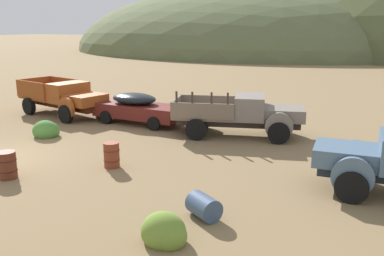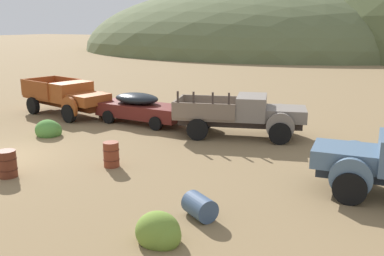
% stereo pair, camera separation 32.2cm
% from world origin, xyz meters
% --- Properties ---
extents(hill_far_right, '(79.49, 75.75, 26.03)m').
position_xyz_m(hill_far_right, '(-11.52, 78.43, 0.00)').
color(hill_far_right, '#56603D').
rests_on(hill_far_right, ground).
extents(truck_oxide_orange, '(5.97, 3.45, 1.91)m').
position_xyz_m(truck_oxide_orange, '(-2.92, 7.40, 1.01)').
color(truck_oxide_orange, '#51220D').
rests_on(truck_oxide_orange, ground).
extents(car_oxblood, '(5.12, 2.13, 1.57)m').
position_xyz_m(car_oxblood, '(1.81, 7.57, 0.82)').
color(car_oxblood, maroon).
rests_on(car_oxblood, ground).
extents(truck_primer_gray, '(6.20, 3.71, 2.16)m').
position_xyz_m(truck_primer_gray, '(7.49, 7.62, 1.00)').
color(truck_primer_gray, '#3D322D').
rests_on(truck_primer_gray, ground).
extents(oil_drum_foreground, '(1.09, 1.01, 0.64)m').
position_xyz_m(oil_drum_foreground, '(9.16, -0.97, 0.32)').
color(oil_drum_foreground, '#384C6B').
rests_on(oil_drum_foreground, ground).
extents(oil_drum_by_truck, '(0.66, 0.66, 0.92)m').
position_xyz_m(oil_drum_by_truck, '(2.03, -1.11, 0.46)').
color(oil_drum_by_truck, '#5B2819').
rests_on(oil_drum_by_truck, ground).
extents(oil_drum_spare, '(0.60, 0.60, 0.91)m').
position_xyz_m(oil_drum_spare, '(4.50, 1.33, 0.46)').
color(oil_drum_spare, brown).
rests_on(oil_drum_spare, ground).
extents(bush_front_left, '(1.20, 1.10, 0.97)m').
position_xyz_m(bush_front_left, '(-0.76, 3.54, 0.26)').
color(bush_front_left, '#4C8438').
rests_on(bush_front_left, ground).
extents(bush_near_barrel, '(1.23, 1.00, 0.96)m').
position_xyz_m(bush_near_barrel, '(8.84, -2.55, 0.23)').
color(bush_near_barrel, olive).
rests_on(bush_near_barrel, ground).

